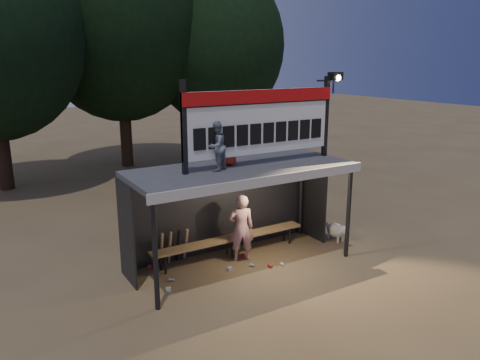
% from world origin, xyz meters
% --- Properties ---
extents(ground, '(80.00, 80.00, 0.00)m').
position_xyz_m(ground, '(0.00, 0.00, 0.00)').
color(ground, brown).
rests_on(ground, ground).
extents(player, '(0.68, 0.57, 1.60)m').
position_xyz_m(player, '(0.12, 0.21, 0.80)').
color(player, silver).
rests_on(player, ground).
extents(child_a, '(0.64, 0.60, 1.04)m').
position_xyz_m(child_a, '(-0.65, -0.05, 2.84)').
color(child_a, slate).
rests_on(child_a, dugout_shelter).
extents(child_b, '(0.53, 0.39, 0.98)m').
position_xyz_m(child_b, '(-0.18, 0.28, 2.81)').
color(child_b, '#AE2C1A').
rests_on(child_b, dugout_shelter).
extents(dugout_shelter, '(5.10, 2.08, 2.32)m').
position_xyz_m(dugout_shelter, '(0.00, 0.24, 1.85)').
color(dugout_shelter, '#3A3A3C').
rests_on(dugout_shelter, ground).
extents(scoreboard_assembly, '(4.10, 0.27, 1.99)m').
position_xyz_m(scoreboard_assembly, '(0.56, -0.01, 3.32)').
color(scoreboard_assembly, black).
rests_on(scoreboard_assembly, dugout_shelter).
extents(bench, '(4.00, 0.35, 0.48)m').
position_xyz_m(bench, '(0.00, 0.55, 0.43)').
color(bench, olive).
rests_on(bench, ground).
extents(tree_mid, '(7.22, 7.22, 10.36)m').
position_xyz_m(tree_mid, '(1.00, 11.50, 6.17)').
color(tree_mid, '#302015').
rests_on(tree_mid, ground).
extents(tree_right, '(6.08, 6.08, 8.72)m').
position_xyz_m(tree_right, '(5.00, 10.50, 5.19)').
color(tree_right, black).
rests_on(tree_right, ground).
extents(dog, '(0.36, 0.81, 0.49)m').
position_xyz_m(dog, '(2.89, -0.02, 0.28)').
color(dog, beige).
rests_on(dog, ground).
extents(bats, '(0.69, 0.36, 0.84)m').
position_xyz_m(bats, '(-1.32, 0.82, 0.43)').
color(bats, '#A27C4B').
rests_on(bats, ground).
extents(litter, '(2.81, 1.56, 0.08)m').
position_xyz_m(litter, '(-0.56, -0.06, 0.04)').
color(litter, red).
rests_on(litter, ground).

